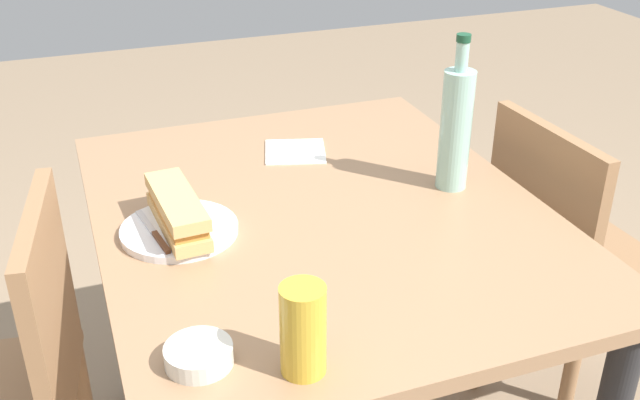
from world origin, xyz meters
name	(u,v)px	position (x,y,z in m)	size (l,w,h in m)	color
dining_table	(320,258)	(0.00, 0.00, 0.65)	(1.09, 0.89, 0.77)	#997251
chair_far	(10,388)	(-0.01, 0.64, 0.51)	(0.45, 0.45, 0.88)	#936B47
chair_near	(566,263)	(-0.01, -0.64, 0.51)	(0.41, 0.41, 0.88)	#936B47
plate_near	(180,230)	(0.00, 0.29, 0.78)	(0.22, 0.22, 0.01)	white
baguette_sandwich_near	(178,211)	(0.00, 0.29, 0.82)	(0.24, 0.08, 0.07)	tan
knife_near	(155,233)	(-0.02, 0.34, 0.79)	(0.18, 0.04, 0.01)	silver
water_bottle	(456,127)	(0.00, -0.30, 0.91)	(0.07, 0.07, 0.33)	#99C6B7
beer_glass	(303,330)	(-0.45, 0.19, 0.84)	(0.07, 0.07, 0.14)	gold
olive_bowl	(199,355)	(-0.39, 0.33, 0.79)	(0.10, 0.10, 0.03)	silver
paper_napkin	(295,151)	(0.28, -0.04, 0.78)	(0.14, 0.14, 0.00)	white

